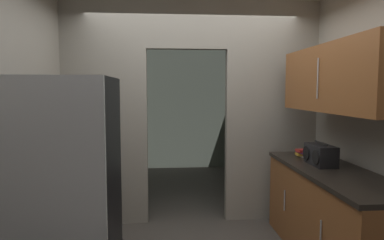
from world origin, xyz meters
name	(u,v)px	position (x,y,z in m)	size (l,w,h in m)	color
kitchen_partition	(194,105)	(0.02, 1.27, 1.44)	(3.07, 0.12, 2.69)	#9E998C
adjoining_room_shell	(183,105)	(0.00, 3.26, 1.35)	(3.07, 3.01, 2.69)	gray
refrigerator	(59,194)	(-1.11, -0.35, 0.85)	(0.82, 0.77, 1.71)	black
lower_cabinet_run	(332,216)	(1.22, 0.12, 0.44)	(0.63, 1.90, 0.88)	brown
upper_cabinet_counterside	(337,78)	(1.22, 0.12, 1.72)	(0.36, 1.71, 0.61)	brown
boombox	(320,155)	(1.19, 0.33, 0.98)	(0.20, 0.37, 0.23)	black
book_stack	(302,153)	(1.19, 0.76, 0.92)	(0.14, 0.17, 0.08)	beige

